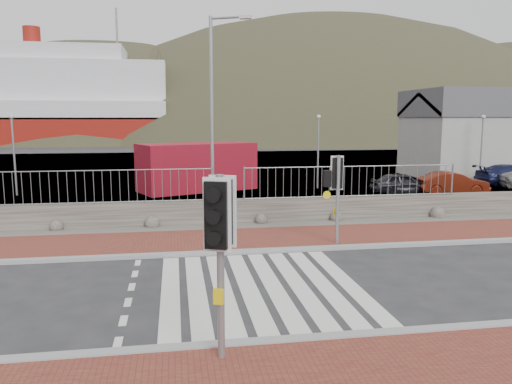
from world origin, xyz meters
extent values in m
plane|color=#28282B|center=(0.00, 0.00, 0.00)|extent=(220.00, 220.00, 0.00)
cube|color=brown|center=(0.00, 4.50, 0.04)|extent=(40.00, 3.00, 0.08)
cube|color=gray|center=(0.00, -3.00, 0.05)|extent=(40.00, 0.25, 0.12)
cube|color=gray|center=(0.00, 3.00, 0.05)|extent=(40.00, 0.25, 0.12)
cube|color=silver|center=(-2.10, 0.00, 0.01)|extent=(0.42, 5.60, 0.01)
cube|color=silver|center=(-1.50, 0.00, 0.01)|extent=(0.42, 5.60, 0.01)
cube|color=silver|center=(-0.90, 0.00, 0.01)|extent=(0.42, 5.60, 0.01)
cube|color=silver|center=(-0.30, 0.00, 0.01)|extent=(0.42, 5.60, 0.01)
cube|color=silver|center=(0.30, 0.00, 0.01)|extent=(0.42, 5.60, 0.01)
cube|color=silver|center=(0.90, 0.00, 0.01)|extent=(0.42, 5.60, 0.01)
cube|color=silver|center=(1.50, 0.00, 0.01)|extent=(0.42, 5.60, 0.01)
cube|color=silver|center=(2.10, 0.00, 0.01)|extent=(0.42, 5.60, 0.01)
cube|color=#59544C|center=(0.00, 6.50, 0.03)|extent=(40.00, 1.50, 0.06)
cube|color=#47423A|center=(0.00, 7.30, 0.45)|extent=(40.00, 0.60, 0.90)
cylinder|color=gray|center=(-4.80, 7.15, 2.10)|extent=(8.40, 0.04, 0.04)
cylinder|color=gray|center=(-0.60, 7.15, 1.50)|extent=(0.07, 0.07, 1.20)
cylinder|color=gray|center=(4.80, 7.15, 2.10)|extent=(8.40, 0.04, 0.04)
cylinder|color=gray|center=(0.60, 7.15, 1.50)|extent=(0.07, 0.07, 1.20)
cylinder|color=gray|center=(9.00, 7.15, 1.50)|extent=(0.07, 0.07, 1.20)
cube|color=#4C4C4F|center=(0.00, 27.90, 0.00)|extent=(120.00, 40.00, 0.50)
cube|color=#3F4C54|center=(0.00, 62.90, 0.00)|extent=(220.00, 50.00, 0.05)
cube|color=silver|center=(-18.00, 67.90, 9.00)|extent=(30.00, 12.00, 6.00)
cube|color=silver|center=(-18.00, 67.90, 13.00)|extent=(18.00, 10.00, 2.50)
cylinder|color=maroon|center=(-22.00, 67.90, 15.50)|extent=(2.40, 2.40, 3.00)
cylinder|color=gray|center=(-10.00, 67.90, 17.00)|extent=(0.30, 0.30, 6.00)
cube|color=#9E9E99|center=(20.00, 19.90, 2.00)|extent=(12.00, 6.00, 4.00)
cube|color=#4C4C51|center=(20.00, 19.90, 4.90)|extent=(12.20, 6.20, 1.80)
ellipsoid|color=#303821|center=(-15.00, 87.90, -20.00)|extent=(106.40, 68.40, 76.00)
ellipsoid|color=#303821|center=(30.00, 87.90, -26.00)|extent=(140.00, 90.00, 100.00)
cylinder|color=gray|center=(-1.25, -3.45, 1.54)|extent=(0.12, 0.12, 3.08)
cube|color=gold|center=(-1.25, -3.45, 1.15)|extent=(0.18, 0.14, 0.24)
cube|color=black|center=(-1.25, -3.45, 2.47)|extent=(0.51, 0.41, 1.15)
sphere|color=red|center=(-1.25, -3.45, 2.80)|extent=(0.16, 0.16, 0.16)
cylinder|color=gray|center=(3.00, 3.44, 1.41)|extent=(0.11, 0.11, 2.82)
cube|color=gold|center=(3.00, 3.44, 1.06)|extent=(0.14, 0.08, 0.22)
cube|color=black|center=(3.00, 3.44, 2.26)|extent=(0.40, 0.24, 1.06)
sphere|color=#0CE53F|center=(3.00, 3.44, 1.96)|extent=(0.15, 0.15, 0.15)
cube|color=black|center=(2.65, 3.44, 2.11)|extent=(0.22, 0.16, 0.50)
cylinder|color=gray|center=(-0.50, 8.10, 3.84)|extent=(0.13, 0.13, 7.68)
cylinder|color=gray|center=(0.11, 7.83, 7.58)|extent=(1.26, 0.63, 0.09)
cube|color=beige|center=(0.73, 7.55, 7.56)|extent=(0.48, 0.37, 0.12)
cube|color=maroon|center=(-0.74, 16.28, 1.29)|extent=(6.71, 4.74, 2.58)
imported|color=black|center=(9.83, 13.29, 0.55)|extent=(3.32, 1.51, 1.11)
imported|color=#5A190C|center=(12.35, 12.68, 0.58)|extent=(3.66, 1.66, 1.17)
camera|label=1|loc=(-1.93, -11.10, 3.95)|focal=35.00mm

